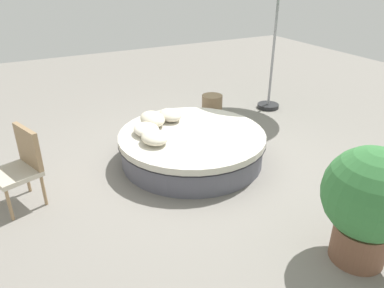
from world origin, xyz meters
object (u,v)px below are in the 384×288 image
object	(u,v)px
throw_pillow_0	(170,115)
throw_pillow_3	(154,138)
side_table	(212,106)
planter	(370,200)
throw_pillow_1	(152,119)
round_bed	(192,146)
patio_chair	(21,163)
throw_pillow_2	(146,129)

from	to	relation	value
throw_pillow_0	throw_pillow_3	size ratio (longest dim) A/B	1.02
side_table	planter	bearing A→B (deg)	-9.12
throw_pillow_1	planter	bearing A→B (deg)	16.05
round_bed	patio_chair	distance (m)	2.36
throw_pillow_0	planter	distance (m)	3.31
round_bed	throw_pillow_2	size ratio (longest dim) A/B	4.69
round_bed	throw_pillow_1	size ratio (longest dim) A/B	4.39
throw_pillow_0	throw_pillow_3	world-z (taller)	same
round_bed	throw_pillow_2	world-z (taller)	throw_pillow_2
throw_pillow_3	side_table	xyz separation A→B (m)	(-1.43, 1.78, -0.32)
patio_chair	throw_pillow_2	bearing A→B (deg)	-100.02
throw_pillow_2	side_table	world-z (taller)	throw_pillow_2
throw_pillow_3	side_table	distance (m)	2.30
throw_pillow_0	throw_pillow_1	world-z (taller)	throw_pillow_1
throw_pillow_0	throw_pillow_2	distance (m)	0.64
throw_pillow_2	side_table	xyz separation A→B (m)	(-1.10, 1.77, -0.31)
throw_pillow_1	planter	distance (m)	3.32
round_bed	throw_pillow_2	xyz separation A→B (m)	(-0.27, -0.61, 0.30)
throw_pillow_1	side_table	size ratio (longest dim) A/B	1.12
patio_chair	round_bed	bearing A→B (deg)	-109.17
planter	side_table	xyz separation A→B (m)	(-4.01, 0.64, -0.49)
planter	throw_pillow_1	bearing A→B (deg)	-163.95
round_bed	planter	distance (m)	2.73
patio_chair	throw_pillow_1	bearing A→B (deg)	-93.33
side_table	round_bed	bearing A→B (deg)	-40.14
throw_pillow_2	throw_pillow_3	xyz separation A→B (m)	(0.33, -0.01, 0.01)
throw_pillow_2	planter	size ratio (longest dim) A/B	0.38
throw_pillow_0	throw_pillow_2	size ratio (longest dim) A/B	0.97
round_bed	planter	bearing A→B (deg)	11.01
round_bed	throw_pillow_1	distance (m)	0.75
throw_pillow_2	planter	xyz separation A→B (m)	(2.91, 1.12, 0.18)
throw_pillow_2	throw_pillow_3	distance (m)	0.33
throw_pillow_1	side_table	bearing A→B (deg)	117.89
round_bed	throw_pillow_2	distance (m)	0.73
round_bed	planter	xyz separation A→B (m)	(2.64, 0.51, 0.48)
patio_chair	throw_pillow_3	bearing A→B (deg)	-110.98
throw_pillow_1	round_bed	bearing A→B (deg)	36.40
throw_pillow_3	planter	world-z (taller)	planter
round_bed	throw_pillow_0	bearing A→B (deg)	-173.03
round_bed	side_table	xyz separation A→B (m)	(-1.37, 1.16, -0.01)
round_bed	throw_pillow_3	xyz separation A→B (m)	(0.06, -0.62, 0.31)
round_bed	patio_chair	xyz separation A→B (m)	(0.01, -2.33, 0.33)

